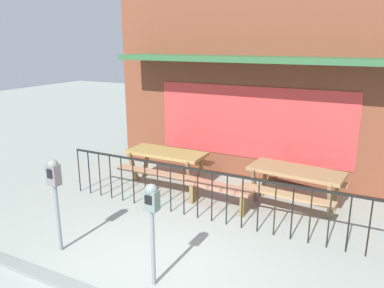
{
  "coord_description": "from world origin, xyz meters",
  "views": [
    {
      "loc": [
        2.66,
        -3.88,
        3.2
      ],
      "look_at": [
        -0.46,
        2.27,
        1.3
      ],
      "focal_mm": 35.03,
      "sensor_mm": 36.0,
      "label": 1
    }
  ],
  "objects": [
    {
      "name": "pub_storefront",
      "position": [
        0.0,
        4.63,
        2.91
      ],
      "size": [
        7.2,
        1.44,
        5.87
      ],
      "color": "#431D0D",
      "rests_on": "ground"
    },
    {
      "name": "parking_meter_near",
      "position": [
        -1.58,
        -0.12,
        1.17
      ],
      "size": [
        0.18,
        0.17,
        1.51
      ],
      "color": "slate",
      "rests_on": "ground"
    },
    {
      "name": "patio_bench",
      "position": [
        0.02,
        2.45,
        0.35
      ],
      "size": [
        1.42,
        0.45,
        0.48
      ],
      "color": "#A46C50",
      "rests_on": "ground"
    },
    {
      "name": "picnic_table_right",
      "position": [
        1.35,
        3.21,
        0.61
      ],
      "size": [
        1.93,
        1.53,
        0.79
      ],
      "color": "#95714A",
      "rests_on": "ground"
    },
    {
      "name": "picnic_table_left",
      "position": [
        -1.55,
        3.13,
        0.61
      ],
      "size": [
        1.81,
        1.37,
        0.79
      ],
      "color": "olive",
      "rests_on": "ground"
    },
    {
      "name": "patio_fence_front",
      "position": [
        -0.0,
        1.87,
        0.66
      ],
      "size": [
        6.07,
        0.04,
        0.97
      ],
      "color": "black",
      "rests_on": "ground"
    },
    {
      "name": "parking_meter_far",
      "position": [
        0.2,
        -0.19,
        1.13
      ],
      "size": [
        0.18,
        0.17,
        1.46
      ],
      "color": "gray",
      "rests_on": "ground"
    },
    {
      "name": "ground",
      "position": [
        0.0,
        0.0,
        0.0
      ],
      "size": [
        40.0,
        40.0,
        0.0
      ],
      "primitive_type": "plane",
      "color": "gray"
    }
  ]
}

